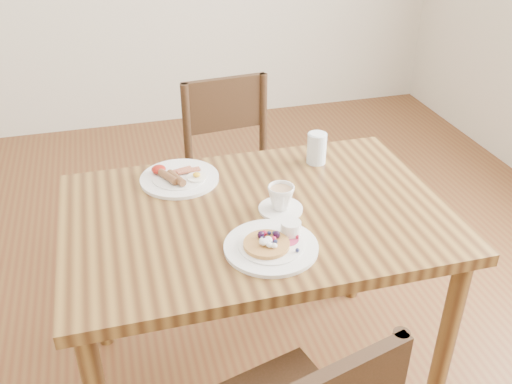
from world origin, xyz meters
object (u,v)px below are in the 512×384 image
water_glass (317,148)px  teacup_saucer (281,200)px  pancake_plate (272,244)px  dining_table (256,237)px  breakfast_plate (178,177)px  chair_far (236,171)px

water_glass → teacup_saucer: bearing=-129.0°
pancake_plate → water_glass: water_glass is taller
dining_table → breakfast_plate: (-0.21, 0.26, 0.11)m
pancake_plate → breakfast_plate: 0.50m
dining_table → pancake_plate: size_ratio=4.44×
chair_far → water_glass: chair_far is taller
chair_far → pancake_plate: 0.97m
pancake_plate → teacup_saucer: size_ratio=1.93×
dining_table → water_glass: water_glass is taller
chair_far → pancake_plate: (-0.11, -0.93, 0.27)m
breakfast_plate → teacup_saucer: (0.28, -0.27, 0.03)m
water_glass → chair_far: bearing=112.2°
breakfast_plate → water_glass: water_glass is taller
dining_table → water_glass: size_ratio=10.61×
chair_far → water_glass: 0.60m
water_glass → breakfast_plate: bearing=179.9°
chair_far → breakfast_plate: chair_far is taller
dining_table → teacup_saucer: bearing=-10.0°
pancake_plate → breakfast_plate: bearing=113.6°
chair_far → water_glass: (0.19, -0.47, 0.31)m
breakfast_plate → chair_far: bearing=56.5°
chair_far → teacup_saucer: chair_far is taller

